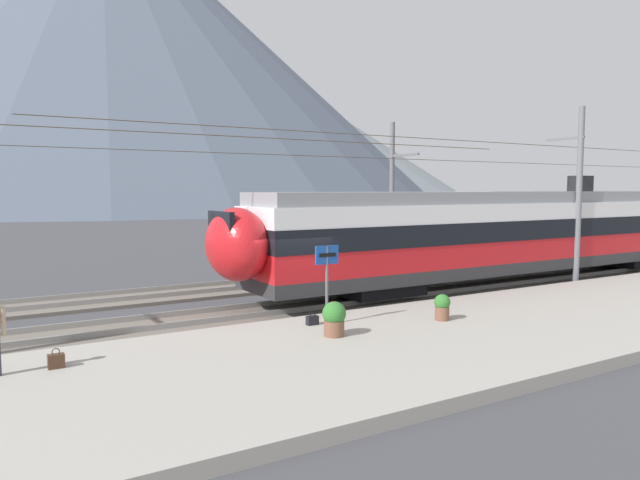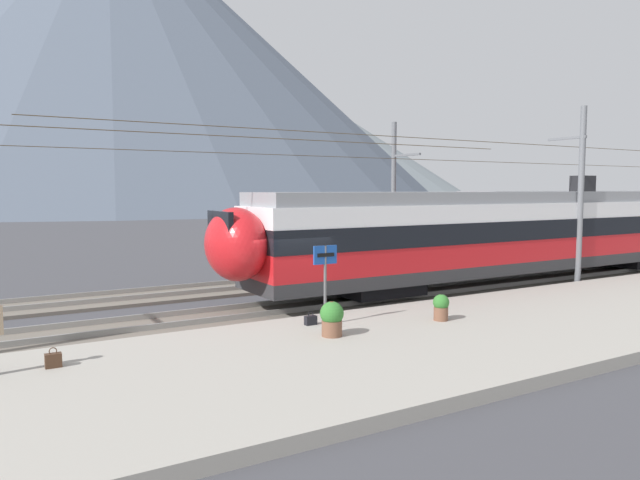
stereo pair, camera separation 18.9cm
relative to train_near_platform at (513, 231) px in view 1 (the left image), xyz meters
The scene contains 14 objects.
ground_plane 11.29m from the train_near_platform, behind, with size 400.00×400.00×0.00m, color #424247.
platform_slab 12.51m from the train_near_platform, 153.51° to the right, with size 120.00×7.16×0.29m, color #A39E93.
track_near 11.25m from the train_near_platform, behind, with size 120.00×3.00×0.28m.
track_far 12.20m from the train_near_platform, 156.80° to the left, with size 120.00×3.00×0.28m.
train_near_platform is the anchor object (origin of this frame).
catenary_mast_mid 2.98m from the train_near_platform, 33.73° to the right, with size 40.55×1.79×7.28m.
catenary_mast_far_side 6.72m from the train_near_platform, 100.75° to the left, with size 40.55×2.12×7.24m.
platform_sign 11.53m from the train_near_platform, 163.69° to the right, with size 0.70×0.08×2.16m.
handbag_beside_passenger 18.27m from the train_near_platform, 168.52° to the right, with size 0.32×0.18×0.42m.
handbag_near_sign 11.92m from the train_near_platform, 165.14° to the right, with size 0.32×0.18×0.37m.
potted_plant_platform_edge 12.41m from the train_near_platform, 159.35° to the right, with size 0.60×0.60×0.87m.
potted_plant_by_shelter 9.26m from the train_near_platform, 151.11° to the right, with size 0.45×0.45×0.74m.
mountain_central_peak 147.51m from the train_near_platform, 85.00° to the left, with size 169.02×169.02×78.02m, color #515B6B.
mountain_right_ridge 238.30m from the train_near_platform, 64.22° to the left, with size 155.59×155.59×50.14m, color slate.
Camera 1 is at (-8.16, -15.51, 3.94)m, focal length 32.68 mm.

